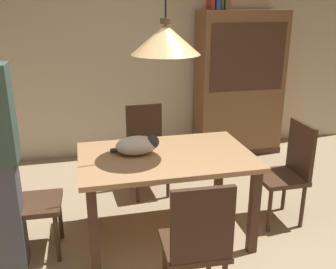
{
  "coord_description": "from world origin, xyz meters",
  "views": [
    {
      "loc": [
        -0.74,
        -2.21,
        1.89
      ],
      "look_at": [
        -0.04,
        0.77,
        0.85
      ],
      "focal_mm": 40.43,
      "sensor_mm": 36.0,
      "label": 1
    }
  ],
  "objects_px": {
    "book_brown_thick": "(225,0)",
    "cat_sleeping": "(138,145)",
    "chair_far_back": "(147,145)",
    "chair_left_side": "(23,196)",
    "dining_table": "(166,166)",
    "chair_near_front": "(197,242)",
    "hutch_bookcase": "(239,87)",
    "chair_right_side": "(288,168)",
    "pendant_lamp": "(166,39)"
  },
  "relations": [
    {
      "from": "book_brown_thick",
      "to": "cat_sleeping",
      "type": "bearing_deg",
      "value": -128.61
    },
    {
      "from": "cat_sleeping",
      "to": "book_brown_thick",
      "type": "height_order",
      "value": "book_brown_thick"
    },
    {
      "from": "chair_far_back",
      "to": "chair_left_side",
      "type": "height_order",
      "value": "same"
    },
    {
      "from": "dining_table",
      "to": "chair_near_front",
      "type": "relative_size",
      "value": 1.51
    },
    {
      "from": "hutch_bookcase",
      "to": "dining_table",
      "type": "bearing_deg",
      "value": -128.26
    },
    {
      "from": "cat_sleeping",
      "to": "book_brown_thick",
      "type": "distance_m",
      "value": 2.44
    },
    {
      "from": "dining_table",
      "to": "chair_near_front",
      "type": "height_order",
      "value": "chair_near_front"
    },
    {
      "from": "book_brown_thick",
      "to": "chair_left_side",
      "type": "bearing_deg",
      "value": -142.26
    },
    {
      "from": "chair_far_back",
      "to": "chair_right_side",
      "type": "distance_m",
      "value": 1.43
    },
    {
      "from": "chair_near_front",
      "to": "book_brown_thick",
      "type": "xyz_separation_m",
      "value": [
        1.13,
        2.63,
        1.45
      ]
    },
    {
      "from": "chair_left_side",
      "to": "chair_right_side",
      "type": "bearing_deg",
      "value": -0.08
    },
    {
      "from": "cat_sleeping",
      "to": "chair_near_front",
      "type": "bearing_deg",
      "value": -77.17
    },
    {
      "from": "chair_right_side",
      "to": "pendant_lamp",
      "type": "bearing_deg",
      "value": 179.98
    },
    {
      "from": "book_brown_thick",
      "to": "chair_right_side",
      "type": "bearing_deg",
      "value": -90.09
    },
    {
      "from": "cat_sleeping",
      "to": "pendant_lamp",
      "type": "bearing_deg",
      "value": -16.11
    },
    {
      "from": "dining_table",
      "to": "chair_left_side",
      "type": "relative_size",
      "value": 1.51
    },
    {
      "from": "chair_near_front",
      "to": "chair_right_side",
      "type": "height_order",
      "value": "same"
    },
    {
      "from": "chair_right_side",
      "to": "cat_sleeping",
      "type": "distance_m",
      "value": 1.38
    },
    {
      "from": "chair_left_side",
      "to": "cat_sleeping",
      "type": "xyz_separation_m",
      "value": [
        0.91,
        0.06,
        0.32
      ]
    },
    {
      "from": "dining_table",
      "to": "hutch_bookcase",
      "type": "xyz_separation_m",
      "value": [
        1.38,
        1.75,
        0.24
      ]
    },
    {
      "from": "chair_right_side",
      "to": "cat_sleeping",
      "type": "bearing_deg",
      "value": 177.31
    },
    {
      "from": "chair_far_back",
      "to": "chair_right_side",
      "type": "height_order",
      "value": "same"
    },
    {
      "from": "cat_sleeping",
      "to": "chair_right_side",
      "type": "bearing_deg",
      "value": -2.69
    },
    {
      "from": "pendant_lamp",
      "to": "chair_left_side",
      "type": "bearing_deg",
      "value": 179.86
    },
    {
      "from": "chair_right_side",
      "to": "pendant_lamp",
      "type": "relative_size",
      "value": 0.72
    },
    {
      "from": "chair_far_back",
      "to": "chair_left_side",
      "type": "relative_size",
      "value": 1.0
    },
    {
      "from": "chair_right_side",
      "to": "chair_near_front",
      "type": "bearing_deg",
      "value": -142.2
    },
    {
      "from": "chair_far_back",
      "to": "book_brown_thick",
      "type": "distance_m",
      "value": 2.04
    },
    {
      "from": "pendant_lamp",
      "to": "book_brown_thick",
      "type": "relative_size",
      "value": 5.42
    },
    {
      "from": "chair_near_front",
      "to": "cat_sleeping",
      "type": "relative_size",
      "value": 2.38
    },
    {
      "from": "dining_table",
      "to": "chair_right_side",
      "type": "height_order",
      "value": "chair_right_side"
    },
    {
      "from": "cat_sleeping",
      "to": "hutch_bookcase",
      "type": "bearing_deg",
      "value": 46.56
    },
    {
      "from": "chair_left_side",
      "to": "pendant_lamp",
      "type": "distance_m",
      "value": 1.61
    },
    {
      "from": "chair_far_back",
      "to": "book_brown_thick",
      "type": "relative_size",
      "value": 3.88
    },
    {
      "from": "book_brown_thick",
      "to": "pendant_lamp",
      "type": "bearing_deg",
      "value": -122.85
    },
    {
      "from": "chair_far_back",
      "to": "cat_sleeping",
      "type": "distance_m",
      "value": 0.9
    },
    {
      "from": "chair_left_side",
      "to": "hutch_bookcase",
      "type": "distance_m",
      "value": 3.08
    },
    {
      "from": "chair_near_front",
      "to": "chair_far_back",
      "type": "bearing_deg",
      "value": 90.06
    },
    {
      "from": "chair_near_front",
      "to": "book_brown_thick",
      "type": "height_order",
      "value": "book_brown_thick"
    },
    {
      "from": "chair_far_back",
      "to": "hutch_bookcase",
      "type": "distance_m",
      "value": 1.68
    },
    {
      "from": "dining_table",
      "to": "chair_far_back",
      "type": "distance_m",
      "value": 0.89
    },
    {
      "from": "chair_left_side",
      "to": "book_brown_thick",
      "type": "xyz_separation_m",
      "value": [
        2.26,
        1.75,
        1.45
      ]
    },
    {
      "from": "hutch_bookcase",
      "to": "chair_left_side",
      "type": "bearing_deg",
      "value": -145.14
    },
    {
      "from": "chair_near_front",
      "to": "pendant_lamp",
      "type": "xyz_separation_m",
      "value": [
        0.0,
        0.88,
        1.15
      ]
    },
    {
      "from": "dining_table",
      "to": "pendant_lamp",
      "type": "bearing_deg",
      "value": 135.0
    },
    {
      "from": "chair_right_side",
      "to": "pendant_lamp",
      "type": "height_order",
      "value": "pendant_lamp"
    },
    {
      "from": "chair_near_front",
      "to": "chair_left_side",
      "type": "distance_m",
      "value": 1.43
    },
    {
      "from": "book_brown_thick",
      "to": "chair_near_front",
      "type": "bearing_deg",
      "value": -113.33
    },
    {
      "from": "chair_far_back",
      "to": "pendant_lamp",
      "type": "xyz_separation_m",
      "value": [
        0.01,
        -0.88,
        1.15
      ]
    },
    {
      "from": "dining_table",
      "to": "cat_sleeping",
      "type": "height_order",
      "value": "cat_sleeping"
    }
  ]
}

